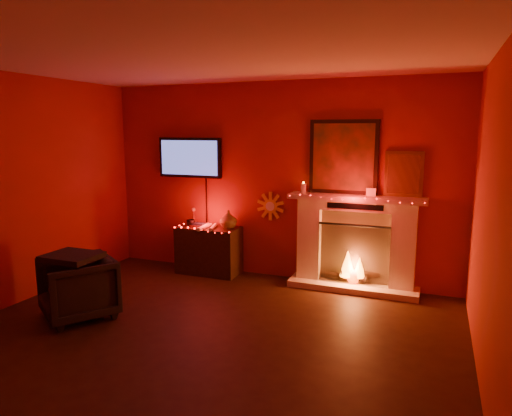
{
  "coord_description": "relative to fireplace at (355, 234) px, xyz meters",
  "views": [
    {
      "loc": [
        2.08,
        -3.42,
        2.03
      ],
      "look_at": [
        0.04,
        1.7,
        1.1
      ],
      "focal_mm": 32.0,
      "sensor_mm": 36.0,
      "label": 1
    }
  ],
  "objects": [
    {
      "name": "room",
      "position": [
        -1.14,
        -2.39,
        0.63
      ],
      "size": [
        5.0,
        5.0,
        5.0
      ],
      "color": "black",
      "rests_on": "ground"
    },
    {
      "name": "fireplace",
      "position": [
        0.0,
        0.0,
        0.0
      ],
      "size": [
        1.72,
        0.4,
        2.18
      ],
      "color": "beige",
      "rests_on": "floor"
    },
    {
      "name": "tv",
      "position": [
        -2.44,
        0.06,
        0.92
      ],
      "size": [
        1.0,
        0.07,
        1.24
      ],
      "color": "black",
      "rests_on": "room"
    },
    {
      "name": "sunburst_clock",
      "position": [
        -1.19,
        0.09,
        0.28
      ],
      "size": [
        0.4,
        0.03,
        0.4
      ],
      "color": "gold",
      "rests_on": "room"
    },
    {
      "name": "console_table",
      "position": [
        -2.04,
        -0.13,
        -0.35
      ],
      "size": [
        0.89,
        0.53,
        0.93
      ],
      "color": "black",
      "rests_on": "floor"
    },
    {
      "name": "armchair",
      "position": [
        -2.65,
        -2.09,
        -0.39
      ],
      "size": [
        1.01,
        1.01,
        0.67
      ],
      "primitive_type": "imported",
      "rotation": [
        0.0,
        0.0,
        -0.58
      ],
      "color": "black",
      "rests_on": "floor"
    }
  ]
}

